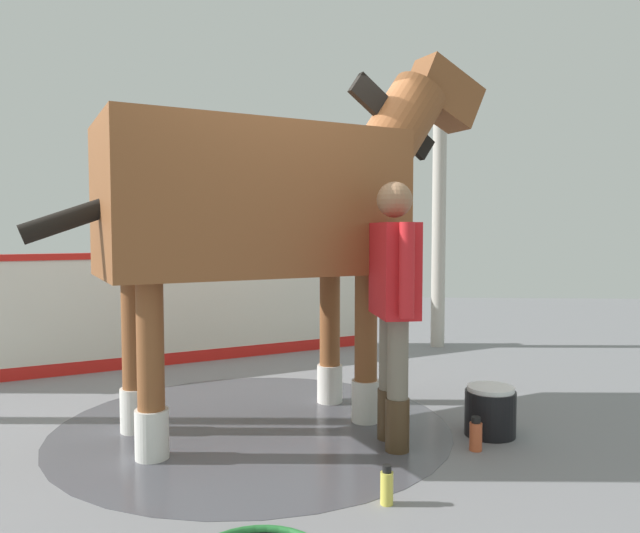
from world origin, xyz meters
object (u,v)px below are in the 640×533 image
object	(u,v)px
handler	(394,295)
bottle_shampoo	(387,486)
wash_bucket	(490,411)
horse	(269,205)
bottle_spray	(476,435)

from	to	relation	value
handler	bottle_shampoo	distance (m)	1.20
handler	wash_bucket	world-z (taller)	handler
handler	wash_bucket	bearing A→B (deg)	-172.33
wash_bucket	handler	bearing A→B (deg)	18.28
wash_bucket	bottle_shampoo	bearing A→B (deg)	54.59
handler	wash_bucket	size ratio (longest dim) A/B	4.99
horse	bottle_spray	distance (m)	2.02
bottle_spray	handler	bearing A→B (deg)	-7.84
wash_bucket	horse	bearing A→B (deg)	-5.69
handler	bottle_shampoo	bearing A→B (deg)	73.53
handler	bottle_shampoo	world-z (taller)	handler
bottle_shampoo	wash_bucket	bearing A→B (deg)	-125.41
wash_bucket	bottle_spray	world-z (taller)	wash_bucket
bottle_shampoo	horse	bearing A→B (deg)	-57.88
handler	wash_bucket	xyz separation A→B (m)	(-0.66, -0.22, -0.80)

